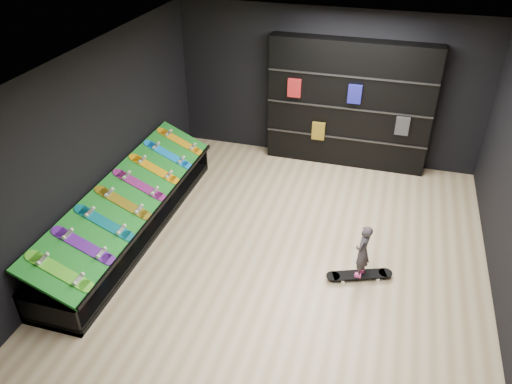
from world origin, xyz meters
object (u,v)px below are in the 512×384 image
(back_shelving, at_px, (349,105))
(child, at_px, (361,260))
(floor_skateboard, at_px, (359,276))
(display_rack, at_px, (132,218))

(back_shelving, distance_m, child, 3.64)
(floor_skateboard, bearing_deg, display_rack, 156.62)
(display_rack, bearing_deg, child, -2.12)
(display_rack, relative_size, floor_skateboard, 4.59)
(back_shelving, bearing_deg, floor_skateboard, -78.45)
(back_shelving, relative_size, child, 6.16)
(floor_skateboard, relative_size, child, 1.94)
(back_shelving, xyz_separation_m, child, (0.71, -3.46, -0.90))
(display_rack, distance_m, back_shelving, 4.59)
(display_rack, bearing_deg, floor_skateboard, -2.12)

